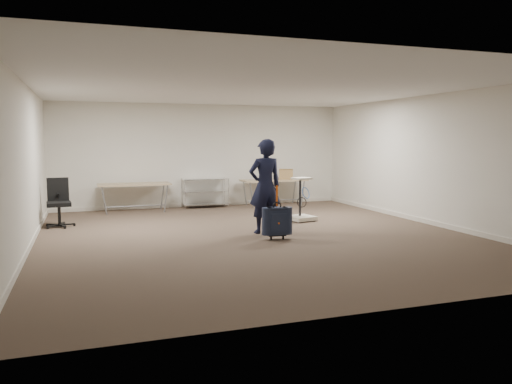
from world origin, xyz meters
name	(u,v)px	position (x,y,z in m)	size (l,w,h in m)	color
ground	(255,235)	(0.00, 0.00, 0.00)	(9.00, 9.00, 0.00)	#413427
room_shell	(235,222)	(0.00, 1.38, 0.05)	(8.00, 9.00, 9.00)	silver
folding_table_left	(134,186)	(-1.90, 3.95, 0.68)	(1.80, 0.75, 0.73)	#9B865F
folding_table_right	(274,181)	(1.90, 3.95, 0.68)	(1.80, 0.75, 0.73)	#9B865F
wire_shelf	(205,191)	(0.00, 4.20, 0.44)	(1.22, 0.47, 0.80)	silver
person	(265,186)	(0.26, 0.18, 0.93)	(0.68, 0.44, 1.85)	black
suitcase	(277,221)	(0.25, -0.52, 0.34)	(0.39, 0.25, 1.00)	black
office_chair	(59,212)	(-3.62, 2.26, 0.31)	(0.62, 0.62, 1.03)	black
equipment_cart	(301,209)	(1.56, 1.30, 0.26)	(0.64, 0.64, 0.99)	beige
cardboard_box	(286,174)	(2.27, 3.97, 0.87)	(0.38, 0.28, 0.28)	olive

